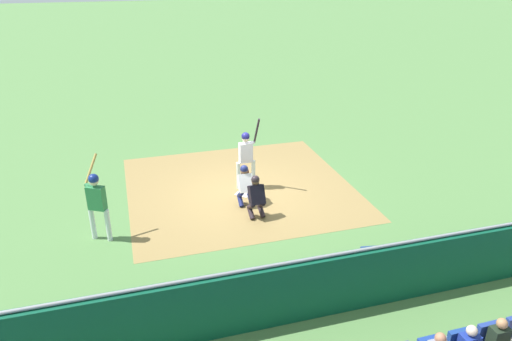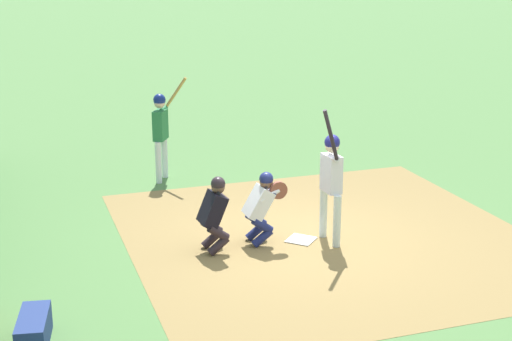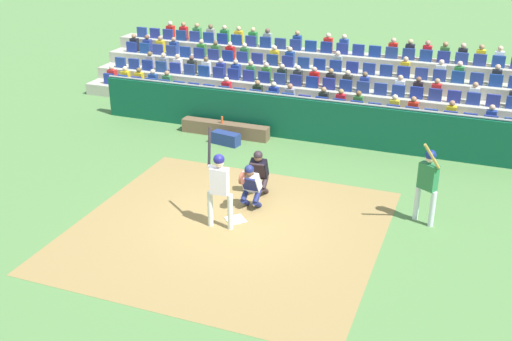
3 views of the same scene
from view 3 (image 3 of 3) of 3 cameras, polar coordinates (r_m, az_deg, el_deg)
The scene contains 12 objects.
ground_plane at distance 15.09m, azimuth -1.90°, elevation -4.60°, with size 160.00×160.00×0.00m, color #507A41.
infield_dirt_patch at distance 14.69m, azimuth -2.65°, elevation -5.46°, with size 7.09×6.81×0.01m, color olive.
home_plate_marker at distance 15.08m, azimuth -1.90°, elevation -4.55°, with size 0.44×0.44×0.02m, color white.
batter_at_plate at distance 14.27m, azimuth -3.42°, elevation -1.07°, with size 0.71×0.47×2.39m.
catcher_crouching at distance 15.29m, azimuth -0.55°, elevation -1.23°, with size 0.46×0.71×1.26m.
home_plate_umpire at distance 16.03m, azimuth 0.26°, elevation 0.01°, with size 0.48×0.48×1.29m.
dugout_wall at distance 19.82m, azimuth 4.54°, elevation 4.72°, with size 14.39×0.24×1.45m.
dugout_bench at distance 20.32m, azimuth -2.87°, elevation 3.83°, with size 2.98×0.40×0.44m, color brown.
water_bottle_on_bench at distance 20.17m, azimuth -3.14°, elevation 4.69°, with size 0.07×0.07×0.23m, color #DB5125.
equipment_duffel_bag at distance 19.59m, azimuth -2.80°, elevation 2.97°, with size 0.90×0.36×0.39m, color navy.
on_deck_batter at distance 14.99m, azimuth 15.58°, elevation -0.67°, with size 0.57×0.79×2.23m.
bleacher_stand at distance 23.43m, azimuth 7.30°, elevation 7.68°, with size 19.03×3.62×2.46m.
Camera 3 is at (-5.18, 12.19, 7.23)m, focal length 43.38 mm.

